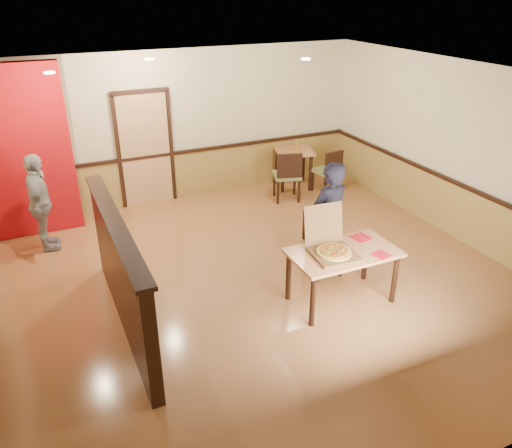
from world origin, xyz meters
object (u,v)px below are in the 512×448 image
(main_table, at_px, (343,259))
(diner, at_px, (328,222))
(side_table, at_px, (294,158))
(passerby, at_px, (40,203))
(pizza_box, at_px, (332,249))
(diner_chair, at_px, (321,239))
(side_chair_right, at_px, (329,170))
(side_chair_left, at_px, (288,174))
(condiment, at_px, (297,147))

(main_table, height_order, diner, diner)
(side_table, xyz_separation_m, passerby, (-4.85, -0.74, 0.18))
(main_table, relative_size, pizza_box, 2.07)
(main_table, xyz_separation_m, passerby, (-3.43, 3.18, 0.14))
(diner_chair, height_order, pizza_box, pizza_box)
(side_chair_right, bearing_deg, passerby, -6.50)
(main_table, height_order, passerby, passerby)
(diner_chair, distance_m, passerby, 4.32)
(side_chair_left, relative_size, passerby, 0.64)
(side_chair_right, height_order, pizza_box, pizza_box)
(side_chair_left, bearing_deg, main_table, 90.46)
(side_chair_left, height_order, side_table, side_chair_left)
(side_chair_left, xyz_separation_m, side_chair_right, (0.93, 0.00, -0.05))
(main_table, distance_m, passerby, 4.67)
(side_chair_right, distance_m, diner, 3.21)
(diner_chair, bearing_deg, side_table, 68.94)
(main_table, bearing_deg, passerby, 137.71)
(side_chair_right, xyz_separation_m, pizza_box, (-2.06, -3.29, 0.33))
(side_chair_left, bearing_deg, side_table, -110.58)
(side_table, relative_size, pizza_box, 1.32)
(passerby, bearing_deg, side_chair_right, -82.91)
(side_chair_left, height_order, passerby, passerby)
(diner_chair, xyz_separation_m, side_chair_left, (0.80, 2.52, 0.02))
(passerby, bearing_deg, side_table, -75.57)
(side_table, distance_m, condiment, 0.27)
(diner_chair, relative_size, diner, 0.55)
(diner_chair, bearing_deg, main_table, -100.57)
(side_chair_left, bearing_deg, passerby, 18.17)
(condiment, bearing_deg, main_table, -110.63)
(diner_chair, relative_size, condiment, 5.94)
(side_chair_left, bearing_deg, side_chair_right, -163.11)
(side_table, height_order, diner, diner)
(main_table, xyz_separation_m, diner, (0.16, 0.62, 0.23))
(passerby, bearing_deg, condiment, -76.20)
(diner_chair, bearing_deg, side_chair_left, 73.38)
(pizza_box, distance_m, condiment, 4.19)
(side_chair_left, distance_m, side_chair_right, 0.93)
(diner_chair, xyz_separation_m, diner, (-0.00, -0.15, 0.34))
(side_chair_right, bearing_deg, side_table, -61.17)
(passerby, relative_size, condiment, 9.75)
(main_table, relative_size, diner_chair, 1.47)
(side_chair_right, bearing_deg, side_chair_left, -7.56)
(diner_chair, height_order, side_chair_left, side_chair_left)
(diner, xyz_separation_m, condiment, (1.30, 3.24, -0.00))
(diner, bearing_deg, passerby, -45.34)
(diner, height_order, passerby, diner)
(diner_chair, height_order, condiment, diner_chair)
(diner_chair, xyz_separation_m, pizza_box, (-0.33, -0.77, 0.30))
(pizza_box, xyz_separation_m, condiment, (1.63, 3.86, 0.04))
(passerby, bearing_deg, main_table, -127.07)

